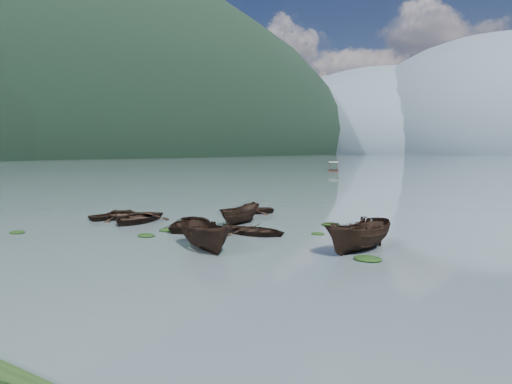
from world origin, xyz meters
The scene contains 22 objects.
ground_plane centered at (0.00, 0.00, 0.00)m, with size 2400.00×2400.00×0.00m, color #4D5B60.
left_ridge_far centered at (-480.00, 250.00, 0.00)m, with size 560.00×1400.00×380.00m, color black.
haze_mtn_a centered at (-260.00, 900.00, 0.00)m, with size 520.00×520.00×280.00m, color #475666.
haze_mtn_b centered at (-60.00, 900.00, 0.00)m, with size 520.00×520.00×340.00m, color #475666.
rowboat_0 centered at (-6.20, 5.98, 0.00)m, with size 3.46×4.85×1.00m, color black.
rowboat_1 centered at (-8.62, 6.43, 0.00)m, with size 2.99×4.18×0.87m, color black.
rowboat_2 centered at (3.69, 1.50, 0.00)m, with size 1.79×4.75×1.84m, color black.
rowboat_3 centered at (-1.21, 6.17, 0.00)m, with size 3.40×4.76×0.99m, color black.
rowboat_4 centered at (3.46, 6.50, 0.00)m, with size 2.86×4.01×0.83m, color black.
rowboat_5 centered at (10.40, 5.32, 0.00)m, with size 1.83×4.88×1.88m, color black.
rowboat_6 centered at (-8.52, 6.68, 0.00)m, with size 3.12×4.37×0.91m, color black.
rowboat_7 centered at (-2.27, 14.04, 0.00)m, with size 3.17×4.44×0.92m, color black.
rowboat_8 centered at (0.28, 9.55, 0.00)m, with size 1.50×3.99×1.54m, color black.
weed_clump_0 centered at (-9.10, -1.03, 0.00)m, with size 1.03×0.85×0.23m, color black.
weed_clump_1 centered at (-1.61, 2.47, 0.00)m, with size 1.13×0.91×0.25m, color black.
weed_clump_2 centered at (-1.80, 4.54, 0.00)m, with size 1.22×0.98×0.26m, color black.
weed_clump_3 centered at (6.62, 8.61, 0.00)m, with size 0.86×0.72×0.19m, color black.
weed_clump_4 centered at (11.38, 3.78, 0.00)m, with size 1.33×1.05×0.27m, color black.
weed_clump_5 centered at (-7.84, 6.57, 0.00)m, with size 1.05×0.85×0.22m, color black.
weed_clump_6 centered at (-2.48, 6.96, 0.00)m, with size 0.98×0.82×0.20m, color black.
weed_clump_7 centered at (5.95, 12.04, 0.00)m, with size 1.26×1.01×0.27m, color black.
pontoon_left centered at (-27.70, 91.83, 0.00)m, with size 2.39×5.75×2.20m, color black, non-canonical shape.
Camera 1 is at (18.16, -16.40, 5.03)m, focal length 32.00 mm.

